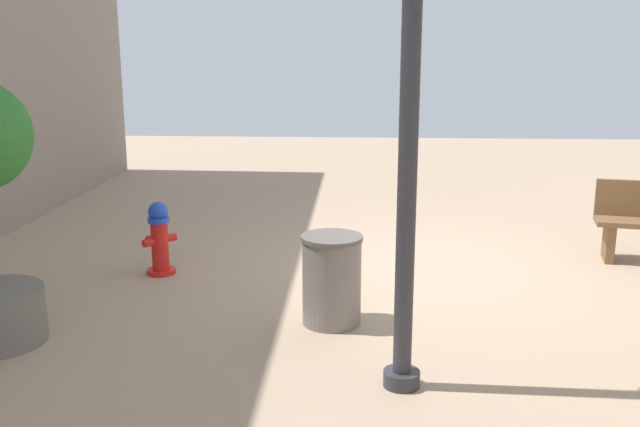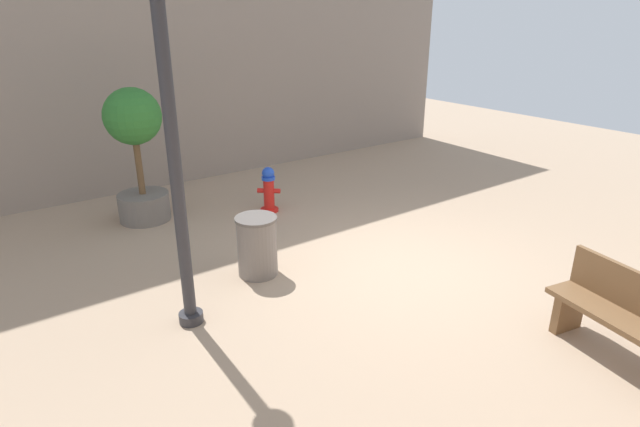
{
  "view_description": "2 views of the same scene",
  "coord_description": "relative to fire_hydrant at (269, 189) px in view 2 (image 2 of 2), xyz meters",
  "views": [
    {
      "loc": [
        0.8,
        7.98,
        2.54
      ],
      "look_at": [
        1.21,
        0.88,
        0.84
      ],
      "focal_mm": 40.13,
      "sensor_mm": 36.0,
      "label": 1
    },
    {
      "loc": [
        -4.58,
        4.76,
        3.38
      ],
      "look_at": [
        0.93,
        0.78,
        0.71
      ],
      "focal_mm": 28.87,
      "sensor_mm": 36.0,
      "label": 2
    }
  ],
  "objects": [
    {
      "name": "ground_plane",
      "position": [
        -3.04,
        -0.38,
        -0.41
      ],
      "size": [
        23.4,
        23.4,
        0.0
      ],
      "primitive_type": "plane",
      "color": "tan"
    },
    {
      "name": "fire_hydrant",
      "position": [
        0.0,
        0.0,
        0.0
      ],
      "size": [
        0.38,
        0.37,
        0.83
      ],
      "color": "red",
      "rests_on": "ground_plane"
    },
    {
      "name": "bench_near",
      "position": [
        -5.92,
        -0.75,
        0.09
      ],
      "size": [
        1.79,
        0.76,
        0.95
      ],
      "color": "brown",
      "rests_on": "ground_plane"
    },
    {
      "name": "planter_tree",
      "position": [
        0.91,
        1.96,
        0.91
      ],
      "size": [
        0.93,
        0.93,
        2.27
      ],
      "color": "slate",
      "rests_on": "ground_plane"
    },
    {
      "name": "street_lamp",
      "position": [
        -2.57,
        2.59,
        1.97
      ],
      "size": [
        0.36,
        0.36,
        3.84
      ],
      "color": "#2D2D33",
      "rests_on": "ground_plane"
    },
    {
      "name": "trash_bin",
      "position": [
        -1.99,
        1.36,
        0.01
      ],
      "size": [
        0.57,
        0.57,
        0.84
      ],
      "color": "slate",
      "rests_on": "ground_plane"
    }
  ]
}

